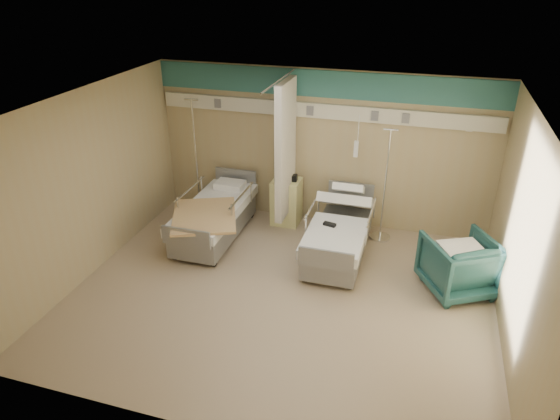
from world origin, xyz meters
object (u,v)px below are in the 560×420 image
object	(u,v)px
visitor_armchair	(459,265)
iv_stand_left	(199,190)
iv_stand_right	(382,217)
bed_right	(339,239)
bedside_cabinet	(286,201)
bed_left	(215,221)

from	to	relation	value
visitor_armchair	iv_stand_left	xyz separation A→B (m)	(-4.74, 1.29, 0.02)
visitor_armchair	iv_stand_right	world-z (taller)	iv_stand_right
bed_right	bedside_cabinet	distance (m)	1.46
visitor_armchair	bedside_cabinet	bearing A→B (deg)	-53.63
iv_stand_right	bedside_cabinet	bearing A→B (deg)	176.79
bed_left	iv_stand_left	distance (m)	1.10
bed_left	iv_stand_left	xyz separation A→B (m)	(-0.69, 0.85, 0.14)
bed_left	bed_right	bearing A→B (deg)	0.00
bedside_cabinet	visitor_armchair	xyz separation A→B (m)	(3.00, -1.35, 0.01)
bed_right	iv_stand_right	xyz separation A→B (m)	(0.60, 0.80, 0.09)
bed_right	visitor_armchair	size ratio (longest dim) A/B	2.28
bed_right	iv_stand_left	bearing A→B (deg)	163.63
bedside_cabinet	bed_left	bearing A→B (deg)	-139.40
iv_stand_left	bed_left	bearing A→B (deg)	-50.94
visitor_armchair	iv_stand_right	distance (m)	1.77
bedside_cabinet	iv_stand_left	size ratio (longest dim) A/B	0.38
bed_right	bed_left	bearing A→B (deg)	180.00
bed_right	bed_left	xyz separation A→B (m)	(-2.20, 0.00, 0.00)
bed_left	iv_stand_right	bearing A→B (deg)	15.98
iv_stand_right	iv_stand_left	world-z (taller)	iv_stand_left
bed_right	visitor_armchair	world-z (taller)	visitor_armchair
bed_left	visitor_armchair	distance (m)	4.08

